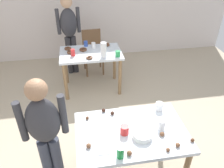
{
  "coord_description": "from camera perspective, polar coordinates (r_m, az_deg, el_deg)",
  "views": [
    {
      "loc": [
        -0.4,
        -1.86,
        2.45
      ],
      "look_at": [
        -0.01,
        0.46,
        0.9
      ],
      "focal_mm": 36.35,
      "sensor_mm": 36.0,
      "label": 1
    }
  ],
  "objects": [
    {
      "name": "ground_plane",
      "position": [
        3.1,
        1.68,
        -18.77
      ],
      "size": [
        6.4,
        6.4,
        0.0
      ],
      "primitive_type": "plane",
      "color": "tan"
    },
    {
      "name": "dining_table_near",
      "position": [
        2.48,
        4.78,
        -13.33
      ],
      "size": [
        1.15,
        0.77,
        0.75
      ],
      "color": "silver",
      "rests_on": "ground_plane"
    },
    {
      "name": "dining_table_far",
      "position": [
        4.04,
        -5.3,
        6.46
      ],
      "size": [
        1.06,
        0.67,
        0.75
      ],
      "color": "silver",
      "rests_on": "ground_plane"
    },
    {
      "name": "chair_far_table",
      "position": [
        4.72,
        -4.93,
        8.82
      ],
      "size": [
        0.42,
        0.42,
        0.87
      ],
      "color": "brown",
      "rests_on": "ground_plane"
    },
    {
      "name": "person_girl_near",
      "position": [
        2.33,
        -16.42,
        -11.29
      ],
      "size": [
        0.46,
        0.23,
        1.45
      ],
      "color": "#383D4C",
      "rests_on": "ground_plane"
    },
    {
      "name": "person_adult_far",
      "position": [
        4.54,
        -10.71,
        13.28
      ],
      "size": [
        0.46,
        0.24,
        1.55
      ],
      "color": "#28282D",
      "rests_on": "ground_plane"
    },
    {
      "name": "mixing_bowl",
      "position": [
        2.34,
        7.63,
        -12.55
      ],
      "size": [
        0.2,
        0.2,
        0.06
      ],
      "primitive_type": "cylinder",
      "color": "white",
      "rests_on": "dining_table_near"
    },
    {
      "name": "soda_can",
      "position": [
        2.13,
        2.12,
        -16.83
      ],
      "size": [
        0.07,
        0.07,
        0.12
      ],
      "primitive_type": "cylinder",
      "color": "#198438",
      "rests_on": "dining_table_near"
    },
    {
      "name": "fork_near",
      "position": [
        2.2,
        -1.83,
        -17.19
      ],
      "size": [
        0.17,
        0.02,
        0.01
      ],
      "primitive_type": "cube",
      "color": "silver",
      "rests_on": "dining_table_near"
    },
    {
      "name": "cup_near_0",
      "position": [
        2.34,
        3.17,
        -11.45
      ],
      "size": [
        0.09,
        0.09,
        0.1
      ],
      "primitive_type": "cylinder",
      "color": "red",
      "rests_on": "dining_table_near"
    },
    {
      "name": "cup_near_1",
      "position": [
        2.43,
        12.4,
        -10.01
      ],
      "size": [
        0.07,
        0.07,
        0.11
      ],
      "primitive_type": "cylinder",
      "color": "white",
      "rests_on": "dining_table_near"
    },
    {
      "name": "cup_near_2",
      "position": [
        2.68,
        11.79,
        -5.53
      ],
      "size": [
        0.09,
        0.09,
        0.1
      ],
      "primitive_type": "cylinder",
      "color": "white",
      "rests_on": "dining_table_near"
    },
    {
      "name": "cake_ball_0",
      "position": [
        2.27,
        13.91,
        -15.75
      ],
      "size": [
        0.04,
        0.04,
        0.04
      ],
      "primitive_type": "sphere",
      "color": "brown",
      "rests_on": "dining_table_near"
    },
    {
      "name": "cake_ball_1",
      "position": [
        2.53,
        -6.25,
        -8.49
      ],
      "size": [
        0.04,
        0.04,
        0.04
      ],
      "primitive_type": "sphere",
      "color": "brown",
      "rests_on": "dining_table_near"
    },
    {
      "name": "cake_ball_2",
      "position": [
        2.33,
        16.23,
        -14.52
      ],
      "size": [
        0.05,
        0.05,
        0.05
      ],
      "primitive_type": "sphere",
      "color": "brown",
      "rests_on": "dining_table_near"
    },
    {
      "name": "cake_ball_3",
      "position": [
        2.61,
        -2.13,
        -6.62
      ],
      "size": [
        0.04,
        0.04,
        0.04
      ],
      "primitive_type": "sphere",
      "color": "#3D2319",
      "rests_on": "dining_table_near"
    },
    {
      "name": "cake_ball_4",
      "position": [
        2.18,
        4.39,
        -16.94
      ],
      "size": [
        0.05,
        0.05,
        0.05
      ],
      "primitive_type": "sphere",
      "color": "brown",
      "rests_on": "dining_table_near"
    },
    {
      "name": "cake_ball_5",
      "position": [
        2.42,
        19.56,
        -13.17
      ],
      "size": [
        0.04,
        0.04,
        0.04
      ],
      "primitive_type": "sphere",
      "color": "brown",
      "rests_on": "dining_table_near"
    },
    {
      "name": "cake_ball_6",
      "position": [
        2.39,
        12.49,
        -12.19
      ],
      "size": [
        0.05,
        0.05,
        0.05
      ],
      "primitive_type": "sphere",
      "color": "brown",
      "rests_on": "dining_table_near"
    },
    {
      "name": "cake_ball_7",
      "position": [
        2.57,
        0.09,
        -7.33
      ],
      "size": [
        0.04,
        0.04,
        0.04
      ],
      "primitive_type": "sphere",
      "color": "#3D2319",
      "rests_on": "dining_table_near"
    },
    {
      "name": "cake_ball_8",
      "position": [
        2.24,
        -5.91,
        -15.2
      ],
      "size": [
        0.05,
        0.05,
        0.05
      ],
      "primitive_type": "sphere",
      "color": "brown",
      "rests_on": "dining_table_near"
    },
    {
      "name": "pitcher_far",
      "position": [
        3.74,
        -2.12,
        8.52
      ],
      "size": [
        0.1,
        0.1,
        0.26
      ],
      "primitive_type": "cylinder",
      "color": "white",
      "rests_on": "dining_table_far"
    },
    {
      "name": "cup_far_0",
      "position": [
        4.11,
        -4.68,
        9.64
      ],
      "size": [
        0.07,
        0.07,
        0.11
      ],
      "primitive_type": "cylinder",
      "color": "white",
      "rests_on": "dining_table_far"
    },
    {
      "name": "cup_far_1",
      "position": [
        4.21,
        -6.6,
        10.05
      ],
      "size": [
        0.07,
        0.07,
        0.1
      ],
      "primitive_type": "cylinder",
      "color": "#3351B2",
      "rests_on": "dining_table_far"
    },
    {
      "name": "cup_far_2",
      "position": [
        3.88,
        -9.81,
        7.81
      ],
      "size": [
        0.07,
        0.07,
        0.11
      ],
      "primitive_type": "cylinder",
      "color": "red",
      "rests_on": "dining_table_far"
    },
    {
      "name": "cup_far_3",
      "position": [
        3.8,
        1.48,
        7.61
      ],
      "size": [
        0.08,
        0.08,
        0.1
      ],
      "primitive_type": "cylinder",
      "color": "green",
      "rests_on": "dining_table_far"
    },
    {
      "name": "donut_far_0",
      "position": [
        4.05,
        -7.26,
        8.6
      ],
      "size": [
        0.13,
        0.13,
        0.04
      ],
      "primitive_type": "torus",
      "color": "brown",
      "rests_on": "dining_table_far"
    },
    {
      "name": "donut_far_1",
      "position": [
        4.22,
        -1.43,
        9.87
      ],
      "size": [
        0.13,
        0.13,
        0.04
      ],
      "primitive_type": "torus",
      "color": "brown",
      "rests_on": "dining_table_far"
    },
    {
      "name": "donut_far_2",
      "position": [
        4.14,
        -11.05,
        8.77
      ],
      "size": [
        0.12,
        0.12,
        0.04
      ],
      "primitive_type": "torus",
      "color": "brown",
      "rests_on": "dining_table_far"
    },
    {
      "name": "donut_far_3",
      "position": [
        3.99,
        -10.41,
        7.86
      ],
      "size": [
        0.12,
        0.12,
        0.04
      ],
      "primitive_type": "torus",
      "color": "brown",
      "rests_on": "dining_table_far"
    },
    {
      "name": "donut_far_4",
      "position": [
        3.76,
        -5.71,
        6.58
      ],
      "size": [
        0.11,
        0.11,
        0.03
      ],
      "primitive_type": "torus",
      "color": "brown",
      "rests_on": "dining_table_far"
    }
  ]
}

